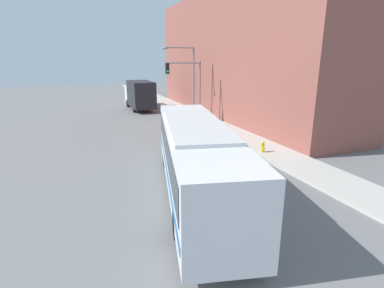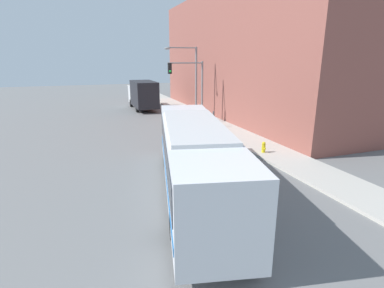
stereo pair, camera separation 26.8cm
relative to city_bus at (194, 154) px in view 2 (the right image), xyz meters
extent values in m
plane|color=slate|center=(0.82, 0.97, -1.81)|extent=(120.00, 120.00, 0.00)
cube|color=#B7B2A8|center=(6.64, 20.97, -1.74)|extent=(2.64, 70.00, 0.15)
cube|color=brown|center=(10.96, 16.59, 4.20)|extent=(6.00, 29.24, 12.02)
cube|color=silver|center=(0.00, 0.00, -0.10)|extent=(4.99, 11.84, 2.62)
cube|color=black|center=(0.00, 0.00, 0.37)|extent=(4.82, 10.94, 1.09)
cube|color=#19599E|center=(0.00, 0.00, -0.68)|extent=(4.92, 11.39, 0.24)
cube|color=silver|center=(0.00, 0.00, 1.26)|extent=(3.61, 6.71, 0.16)
cylinder|color=black|center=(1.86, 3.25, -1.34)|extent=(0.49, 0.98, 0.95)
cylinder|color=black|center=(-0.22, 3.74, -1.34)|extent=(0.49, 0.98, 0.95)
cylinder|color=black|center=(0.31, -3.35, -1.34)|extent=(0.49, 0.98, 0.95)
cylinder|color=black|center=(-1.76, -2.86, -1.34)|extent=(0.49, 0.98, 0.95)
cube|color=black|center=(2.39, 22.48, 0.04)|extent=(2.31, 5.12, 2.80)
cube|color=silver|center=(2.39, 26.04, -0.37)|extent=(2.20, 1.99, 1.99)
cylinder|color=black|center=(1.38, 25.68, -1.36)|extent=(0.25, 0.90, 0.90)
cylinder|color=black|center=(1.38, 21.52, -1.36)|extent=(0.25, 0.90, 0.90)
cylinder|color=gold|center=(5.92, 3.75, -1.42)|extent=(0.23, 0.23, 0.49)
sphere|color=gold|center=(5.92, 3.75, -1.11)|extent=(0.22, 0.22, 0.22)
cylinder|color=gold|center=(5.92, 3.63, -1.39)|extent=(0.10, 0.14, 0.10)
cylinder|color=slate|center=(6.07, 14.18, 0.99)|extent=(0.16, 0.16, 5.31)
cylinder|color=slate|center=(4.47, 14.18, 3.49)|extent=(3.20, 0.11, 0.11)
cube|color=black|center=(3.07, 14.18, 3.04)|extent=(0.30, 0.24, 0.90)
sphere|color=#19D83F|center=(3.07, 14.04, 2.82)|extent=(0.18, 0.18, 0.18)
cylinder|color=slate|center=(5.92, 11.26, -1.11)|extent=(0.06, 0.06, 1.10)
cylinder|color=#4C4C51|center=(5.92, 11.26, -0.45)|extent=(0.14, 0.14, 0.22)
cylinder|color=slate|center=(6.17, 15.96, 1.62)|extent=(0.18, 0.18, 6.57)
cylinder|color=slate|center=(4.78, 15.96, 4.81)|extent=(2.78, 0.11, 0.11)
ellipsoid|color=gray|center=(3.39, 15.96, 4.73)|extent=(0.56, 0.28, 0.20)
camera|label=1|loc=(-4.42, -11.04, 3.84)|focal=28.00mm
camera|label=2|loc=(-4.17, -11.13, 3.84)|focal=28.00mm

